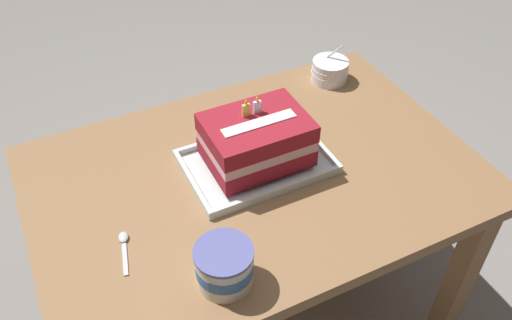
% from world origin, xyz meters
% --- Properties ---
extents(ground_plane, '(8.00, 8.00, 0.00)m').
position_xyz_m(ground_plane, '(0.00, 0.00, 0.00)').
color(ground_plane, gray).
extents(dining_table, '(1.11, 0.76, 0.69)m').
position_xyz_m(dining_table, '(0.00, 0.00, 0.59)').
color(dining_table, olive).
rests_on(dining_table, ground_plane).
extents(foil_tray, '(0.36, 0.25, 0.02)m').
position_xyz_m(foil_tray, '(0.01, 0.02, 0.70)').
color(foil_tray, silver).
rests_on(foil_tray, dining_table).
extents(birthday_cake, '(0.25, 0.18, 0.17)m').
position_xyz_m(birthday_cake, '(0.01, 0.02, 0.77)').
color(birthday_cake, maroon).
rests_on(birthday_cake, foil_tray).
extents(bowl_stack, '(0.11, 0.11, 0.12)m').
position_xyz_m(bowl_stack, '(0.39, 0.28, 0.72)').
color(bowl_stack, white).
rests_on(bowl_stack, dining_table).
extents(ice_cream_tub, '(0.12, 0.12, 0.10)m').
position_xyz_m(ice_cream_tub, '(-0.20, -0.26, 0.74)').
color(ice_cream_tub, silver).
rests_on(ice_cream_tub, dining_table).
extents(serving_spoon_near_tray, '(0.04, 0.12, 0.01)m').
position_xyz_m(serving_spoon_near_tray, '(-0.36, -0.08, 0.69)').
color(serving_spoon_near_tray, silver).
rests_on(serving_spoon_near_tray, dining_table).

